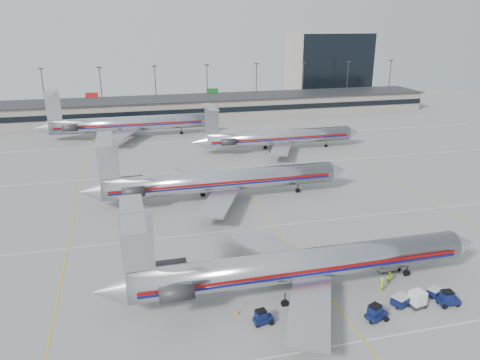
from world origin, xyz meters
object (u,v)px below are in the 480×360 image
object	(u,v)px
jet_second_row	(216,181)
uld_container	(418,299)
tug_center	(376,313)
belt_loader	(390,266)
jet_foreground	(295,265)

from	to	relation	value
jet_second_row	uld_container	distance (m)	39.93
tug_center	belt_loader	distance (m)	11.39
jet_foreground	uld_container	xyz separation A→B (m)	(12.05, -6.08, -2.55)
jet_foreground	tug_center	world-z (taller)	jet_foreground
jet_second_row	uld_container	world-z (taller)	jet_second_row
uld_container	belt_loader	world-z (taller)	belt_loader
jet_foreground	jet_second_row	world-z (taller)	jet_second_row
uld_container	tug_center	bearing A→B (deg)	-178.90
jet_second_row	uld_container	size ratio (longest dim) A/B	23.69
jet_second_row	tug_center	distance (m)	39.26
jet_second_row	uld_container	bearing A→B (deg)	-68.28
jet_foreground	tug_center	bearing A→B (deg)	-48.43
jet_second_row	belt_loader	xyz separation A→B (m)	(16.14, -29.20, -3.06)
jet_second_row	belt_loader	world-z (taller)	jet_second_row
uld_container	belt_loader	bearing A→B (deg)	70.11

